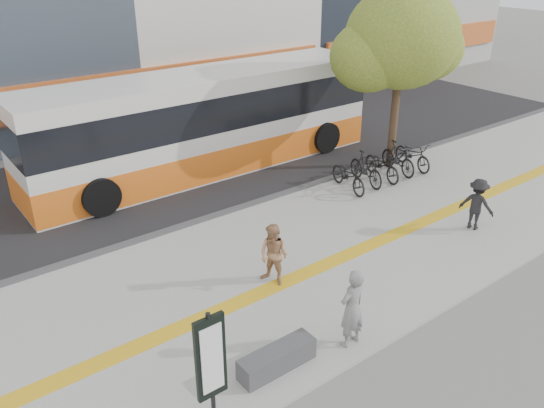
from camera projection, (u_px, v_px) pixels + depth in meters
ground at (333, 295)px, 12.80m from camera, size 120.00×120.00×0.00m
sidewalk at (293, 266)px, 13.85m from camera, size 40.00×7.00×0.08m
tactile_strip at (306, 273)px, 13.48m from camera, size 40.00×0.45×0.01m
street at (158, 175)px, 19.23m from camera, size 40.00×8.00×0.06m
curb at (219, 215)px, 16.35m from camera, size 40.00×0.25×0.14m
bench at (277, 359)px, 10.38m from camera, size 1.60×0.45×0.45m
signboard at (211, 359)px, 8.83m from camera, size 0.55×0.10×2.20m
street_tree at (399, 39)px, 18.22m from camera, size 4.40×3.80×6.31m
bus at (206, 125)px, 19.13m from camera, size 12.84×3.04×3.42m
bicycle_row at (382, 164)px, 18.68m from camera, size 4.24×1.99×1.10m
seated_woman at (352, 308)px, 10.76m from camera, size 0.66×0.46×1.73m
pedestrian_tan at (274, 255)px, 12.79m from camera, size 0.80×0.90×1.53m
pedestrian_dark at (477, 204)px, 15.29m from camera, size 0.79×1.08×1.50m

